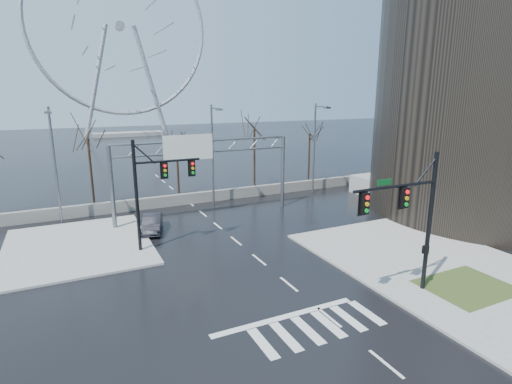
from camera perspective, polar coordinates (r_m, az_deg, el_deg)
ground at (r=24.35m, az=4.72°, el=-12.99°), size 260.00×260.00×0.00m
sidewalk_right_ext at (r=31.53m, az=18.80°, el=-7.18°), size 12.00×10.00×0.15m
sidewalk_far at (r=32.52m, az=-24.09°, el=-7.02°), size 10.00×12.00×0.15m
grass_strip at (r=26.66m, az=27.95°, el=-11.82°), size 5.00×4.00×0.02m
tower_podium at (r=49.25m, az=29.93°, el=0.25°), size 22.00×18.00×2.00m
barrier_wall at (r=41.56m, az=-9.37°, el=-0.91°), size 52.00×0.50×1.10m
signal_mast_near at (r=22.75m, az=21.53°, el=-2.71°), size 5.52×0.41×8.00m
signal_mast_far at (r=28.78m, az=-14.56°, el=1.05°), size 4.72×0.41×8.00m
sign_gantry at (r=35.78m, az=-7.90°, el=4.36°), size 16.36×0.40×7.60m
streetlight_left at (r=37.17m, az=-26.90°, el=4.45°), size 0.50×2.55×10.00m
streetlight_mid at (r=39.43m, az=-6.10°, el=6.32°), size 0.50×2.55×10.00m
streetlight_right at (r=44.90m, az=8.57°, el=7.14°), size 0.50×2.55×10.00m
tree_left at (r=42.50m, az=-22.81°, el=5.98°), size 3.75×3.75×7.50m
tree_center at (r=44.95m, az=-11.25°, el=6.12°), size 3.25×3.25×6.50m
tree_right at (r=46.98m, az=-0.23°, el=7.99°), size 3.90×3.90×7.80m
tree_far_right at (r=51.43m, az=7.66°, el=7.47°), size 3.40×3.40×6.80m
ferris_wheel at (r=115.80m, az=-18.81°, el=20.61°), size 45.00×6.00×50.91m
car at (r=33.80m, az=-14.61°, el=-4.38°), size 2.51×4.35×1.35m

